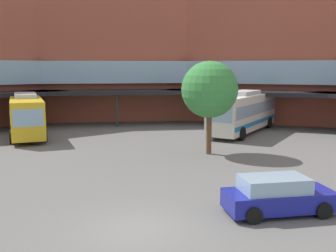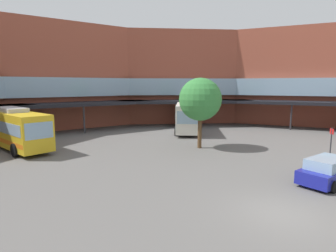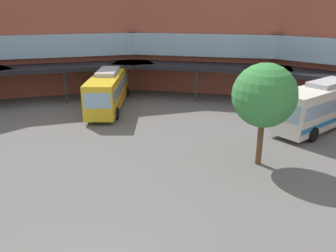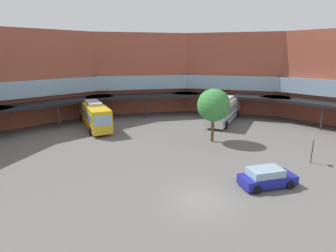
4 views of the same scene
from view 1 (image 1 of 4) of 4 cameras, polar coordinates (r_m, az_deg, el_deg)
name	(u,v)px [view 1 (image 1 of 4)]	position (r m, az deg, el deg)	size (l,w,h in m)	color
ground_plane	(134,229)	(15.15, -4.80, -14.45)	(115.12, 115.12, 0.00)	#605E5B
station_building	(118,59)	(31.67, -7.10, 9.40)	(71.60, 44.08, 13.47)	#9E4C38
bus_1	(26,114)	(37.02, -19.58, 1.62)	(4.93, 11.85, 3.67)	gold
bus_2	(244,112)	(36.89, 10.72, 2.04)	(9.12, 10.52, 3.80)	silver
parked_car	(278,196)	(16.97, 15.35, -9.55)	(4.46, 2.15, 1.53)	navy
plaza_tree	(210,90)	(27.02, 5.95, 5.15)	(3.81, 3.81, 6.32)	brown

